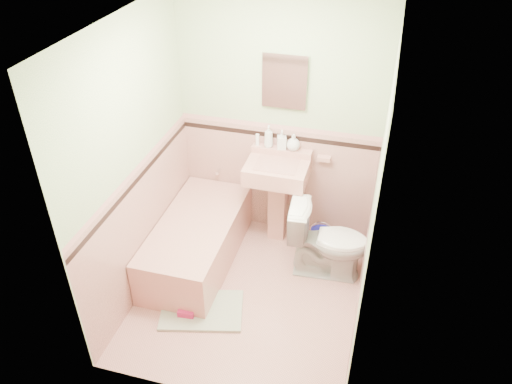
% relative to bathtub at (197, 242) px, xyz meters
% --- Properties ---
extents(floor, '(2.20, 2.20, 0.00)m').
position_rel_bathtub_xyz_m(floor, '(0.63, -0.33, -0.23)').
color(floor, tan).
rests_on(floor, ground).
extents(ceiling, '(2.20, 2.20, 0.00)m').
position_rel_bathtub_xyz_m(ceiling, '(0.63, -0.33, 2.27)').
color(ceiling, white).
rests_on(ceiling, ground).
extents(wall_back, '(2.50, 0.00, 2.50)m').
position_rel_bathtub_xyz_m(wall_back, '(0.63, 0.77, 1.02)').
color(wall_back, '#F1E3C4').
rests_on(wall_back, ground).
extents(wall_front, '(2.50, 0.00, 2.50)m').
position_rel_bathtub_xyz_m(wall_front, '(0.63, -1.43, 1.02)').
color(wall_front, '#F1E3C4').
rests_on(wall_front, ground).
extents(wall_left, '(0.00, 2.50, 2.50)m').
position_rel_bathtub_xyz_m(wall_left, '(-0.37, -0.33, 1.02)').
color(wall_left, '#F1E3C4').
rests_on(wall_left, ground).
extents(wall_right, '(0.00, 2.50, 2.50)m').
position_rel_bathtub_xyz_m(wall_right, '(1.63, -0.33, 1.02)').
color(wall_right, '#F1E3C4').
rests_on(wall_right, ground).
extents(wainscot_back, '(2.00, 0.00, 2.00)m').
position_rel_bathtub_xyz_m(wainscot_back, '(0.63, 0.76, 0.38)').
color(wainscot_back, tan).
rests_on(wainscot_back, ground).
extents(wainscot_front, '(2.00, 0.00, 2.00)m').
position_rel_bathtub_xyz_m(wainscot_front, '(0.63, -1.42, 0.38)').
color(wainscot_front, tan).
rests_on(wainscot_front, ground).
extents(wainscot_left, '(0.00, 2.20, 2.20)m').
position_rel_bathtub_xyz_m(wainscot_left, '(-0.36, -0.33, 0.38)').
color(wainscot_left, tan).
rests_on(wainscot_left, ground).
extents(wainscot_right, '(0.00, 2.20, 2.20)m').
position_rel_bathtub_xyz_m(wainscot_right, '(1.62, -0.33, 0.38)').
color(wainscot_right, tan).
rests_on(wainscot_right, ground).
extents(accent_back, '(2.00, 0.00, 2.00)m').
position_rel_bathtub_xyz_m(accent_back, '(0.63, 0.75, 0.90)').
color(accent_back, black).
rests_on(accent_back, ground).
extents(accent_front, '(2.00, 0.00, 2.00)m').
position_rel_bathtub_xyz_m(accent_front, '(0.63, -1.41, 0.90)').
color(accent_front, black).
rests_on(accent_front, ground).
extents(accent_left, '(0.00, 2.20, 2.20)m').
position_rel_bathtub_xyz_m(accent_left, '(-0.35, -0.33, 0.89)').
color(accent_left, black).
rests_on(accent_left, ground).
extents(accent_right, '(0.00, 2.20, 2.20)m').
position_rel_bathtub_xyz_m(accent_right, '(1.61, -0.33, 0.89)').
color(accent_right, black).
rests_on(accent_right, ground).
extents(cap_back, '(2.00, 0.00, 2.00)m').
position_rel_bathtub_xyz_m(cap_back, '(0.63, 0.75, 0.99)').
color(cap_back, tan).
rests_on(cap_back, ground).
extents(cap_front, '(2.00, 0.00, 2.00)m').
position_rel_bathtub_xyz_m(cap_front, '(0.63, -1.41, 0.99)').
color(cap_front, tan).
rests_on(cap_front, ground).
extents(cap_left, '(0.00, 2.20, 2.20)m').
position_rel_bathtub_xyz_m(cap_left, '(-0.35, -0.33, 1.00)').
color(cap_left, tan).
rests_on(cap_left, ground).
extents(cap_right, '(0.00, 2.20, 2.20)m').
position_rel_bathtub_xyz_m(cap_right, '(1.61, -0.33, 1.00)').
color(cap_right, tan).
rests_on(cap_right, ground).
extents(bathtub, '(0.70, 1.50, 0.45)m').
position_rel_bathtub_xyz_m(bathtub, '(0.00, 0.00, 0.00)').
color(bathtub, tan).
rests_on(bathtub, floor).
extents(tub_faucet, '(0.04, 0.12, 0.04)m').
position_rel_bathtub_xyz_m(tub_faucet, '(0.00, 0.72, 0.41)').
color(tub_faucet, silver).
rests_on(tub_faucet, wall_back).
extents(sink, '(0.60, 0.50, 0.95)m').
position_rel_bathtub_xyz_m(sink, '(0.68, 0.53, 0.25)').
color(sink, tan).
rests_on(sink, floor).
extents(sink_faucet, '(0.02, 0.02, 0.10)m').
position_rel_bathtub_xyz_m(sink_faucet, '(0.68, 0.67, 0.72)').
color(sink_faucet, silver).
rests_on(sink_faucet, sink).
extents(medicine_cabinet, '(0.37, 0.04, 0.47)m').
position_rel_bathtub_xyz_m(medicine_cabinet, '(0.68, 0.74, 1.47)').
color(medicine_cabinet, white).
rests_on(medicine_cabinet, wall_back).
extents(soap_dish, '(0.13, 0.08, 0.04)m').
position_rel_bathtub_xyz_m(soap_dish, '(1.10, 0.73, 0.72)').
color(soap_dish, tan).
rests_on(soap_dish, wall_back).
extents(soap_bottle_left, '(0.10, 0.10, 0.23)m').
position_rel_bathtub_xyz_m(soap_bottle_left, '(0.54, 0.71, 0.90)').
color(soap_bottle_left, '#B2B2B2').
rests_on(soap_bottle_left, sink).
extents(soap_bottle_mid, '(0.11, 0.11, 0.19)m').
position_rel_bathtub_xyz_m(soap_bottle_mid, '(0.68, 0.71, 0.88)').
color(soap_bottle_mid, '#B2B2B2').
rests_on(soap_bottle_mid, sink).
extents(soap_bottle_right, '(0.14, 0.14, 0.17)m').
position_rel_bathtub_xyz_m(soap_bottle_right, '(0.79, 0.71, 0.87)').
color(soap_bottle_right, '#B2B2B2').
rests_on(soap_bottle_right, sink).
extents(tube, '(0.05, 0.05, 0.12)m').
position_rel_bathtub_xyz_m(tube, '(0.43, 0.71, 0.85)').
color(tube, white).
rests_on(tube, sink).
extents(toilet, '(0.78, 0.48, 0.77)m').
position_rel_bathtub_xyz_m(toilet, '(1.27, 0.18, 0.16)').
color(toilet, white).
rests_on(toilet, floor).
extents(bucket, '(0.25, 0.25, 0.22)m').
position_rel_bathtub_xyz_m(bucket, '(1.17, 0.51, -0.11)').
color(bucket, '#17199C').
rests_on(bucket, floor).
extents(bath_mat, '(0.82, 0.64, 0.03)m').
position_rel_bathtub_xyz_m(bath_mat, '(0.28, -0.65, -0.21)').
color(bath_mat, gray).
rests_on(bath_mat, floor).
extents(shoe, '(0.15, 0.08, 0.06)m').
position_rel_bathtub_xyz_m(shoe, '(0.17, -0.75, -0.17)').
color(shoe, '#BF1E59').
rests_on(shoe, bath_mat).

